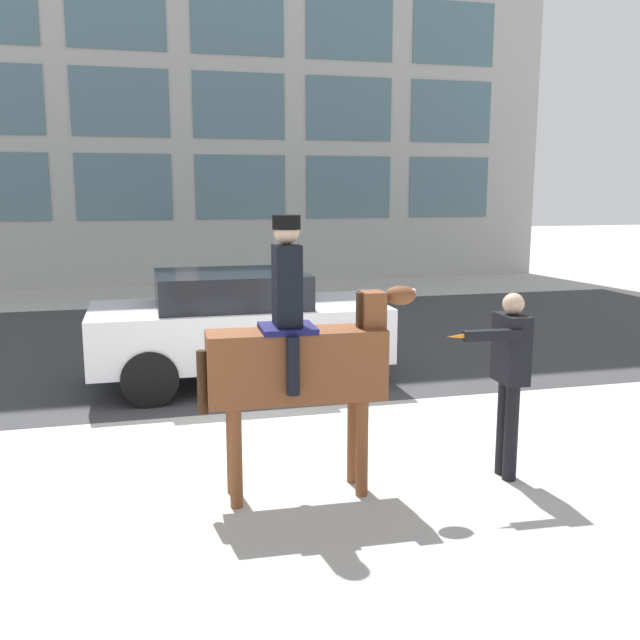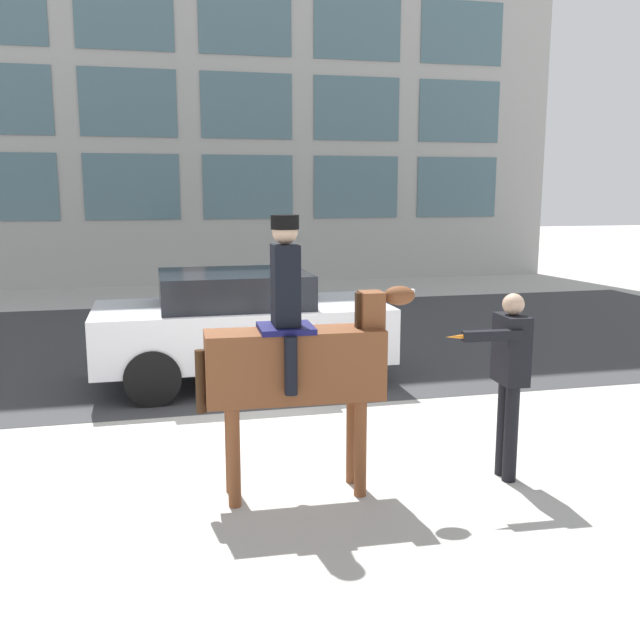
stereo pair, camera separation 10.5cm
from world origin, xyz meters
name	(u,v)px [view 1 (the left image)]	position (x,y,z in m)	size (l,w,h in m)	color
ground_plane	(263,424)	(0.00, 0.00, 0.00)	(80.00, 80.00, 0.00)	#B2AFA8
road_surface	(218,341)	(0.00, 4.75, 0.00)	(22.08, 8.50, 0.01)	#38383A
mounted_horse_lead	(300,357)	(0.00, -2.00, 1.27)	(1.95, 0.65, 2.50)	brown
pedestrian_bystander	(509,370)	(1.98, -2.11, 1.05)	(0.84, 0.43, 1.78)	black
street_car_near_lane	(237,325)	(-0.02, 1.89, 0.84)	(4.05, 1.93, 1.58)	silver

